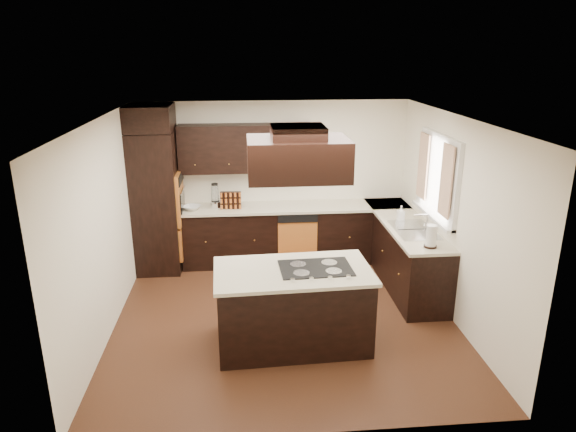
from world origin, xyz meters
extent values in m
cube|color=brown|center=(0.00, 0.00, -0.01)|extent=(4.20, 4.20, 0.02)
cube|color=white|center=(0.00, 0.00, 2.51)|extent=(4.20, 4.20, 0.02)
cube|color=white|center=(0.00, 2.11, 1.25)|extent=(4.20, 0.02, 2.50)
cube|color=white|center=(0.00, -2.11, 1.25)|extent=(4.20, 0.02, 2.50)
cube|color=white|center=(-2.11, 0.00, 1.25)|extent=(0.02, 4.20, 2.50)
cube|color=white|center=(2.11, 0.00, 1.25)|extent=(0.02, 4.20, 2.50)
cube|color=black|center=(-1.78, 1.71, 1.06)|extent=(0.65, 0.75, 2.12)
cube|color=orange|center=(-1.43, 1.71, 1.12)|extent=(0.05, 0.62, 0.78)
cube|color=black|center=(0.03, 1.80, 0.44)|extent=(2.93, 0.60, 0.88)
cube|color=black|center=(1.80, 0.90, 0.44)|extent=(0.60, 2.40, 0.88)
cube|color=beige|center=(0.03, 1.79, 0.90)|extent=(2.93, 0.63, 0.04)
cube|color=beige|center=(1.79, 0.90, 0.90)|extent=(0.63, 2.40, 0.04)
cube|color=black|center=(-0.43, 1.93, 1.81)|extent=(2.00, 0.34, 0.72)
cube|color=orange|center=(0.33, 1.50, 0.40)|extent=(0.60, 0.05, 0.72)
cube|color=silver|center=(2.07, 0.55, 1.65)|extent=(0.06, 1.32, 1.12)
cube|color=white|center=(2.10, 0.55, 1.65)|extent=(0.00, 1.20, 1.00)
cube|color=#FCE6C7|center=(2.01, 0.13, 1.70)|extent=(0.02, 0.34, 0.90)
cube|color=#FCE6C7|center=(2.01, 0.97, 1.70)|extent=(0.02, 0.34, 0.90)
cube|color=silver|center=(1.80, 0.55, 0.92)|extent=(0.52, 0.84, 0.01)
cube|color=black|center=(0.05, -0.61, 0.44)|extent=(1.72, 0.99, 0.88)
cube|color=beige|center=(0.05, -0.61, 0.90)|extent=(1.78, 1.05, 0.04)
cube|color=black|center=(0.30, -0.59, 0.93)|extent=(0.82, 0.56, 0.01)
cube|color=black|center=(0.10, -0.55, 2.16)|extent=(1.05, 0.72, 0.42)
cube|color=black|center=(0.10, -0.55, 2.44)|extent=(0.55, 0.50, 0.13)
cylinder|color=silver|center=(-0.91, 1.81, 0.97)|extent=(0.15, 0.15, 0.10)
cone|color=silver|center=(-0.91, 1.81, 1.15)|extent=(0.13, 0.13, 0.26)
cube|color=black|center=(-0.67, 1.75, 1.05)|extent=(0.32, 0.10, 0.26)
imported|color=silver|center=(-1.26, 1.73, 0.95)|extent=(0.34, 0.34, 0.06)
imported|color=silver|center=(1.74, 0.97, 1.03)|extent=(0.10, 0.10, 0.21)
cylinder|color=silver|center=(1.80, -0.09, 1.06)|extent=(0.17, 0.17, 0.29)
camera|label=1|loc=(-0.47, -5.78, 3.26)|focal=32.00mm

